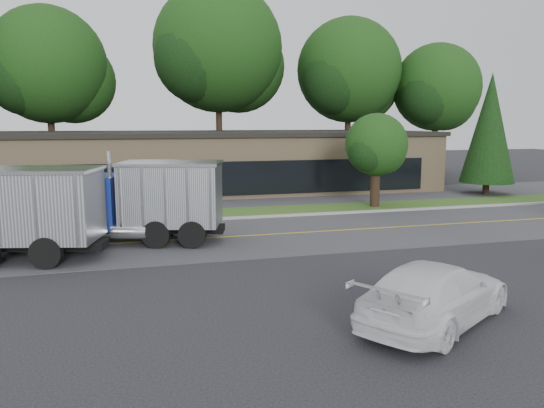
{
  "coord_description": "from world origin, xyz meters",
  "views": [
    {
      "loc": [
        -4.19,
        -13.41,
        5.0
      ],
      "look_at": [
        1.3,
        6.46,
        1.8
      ],
      "focal_mm": 35.0,
      "sensor_mm": 36.0,
      "label": 1
    }
  ],
  "objects": [
    {
      "name": "tree_far_b",
      "position": [
        -9.85,
        34.12,
        9.11
      ],
      "size": [
        10.01,
        9.42,
        14.28
      ],
      "color": "#382619",
      "rests_on": "ground"
    },
    {
      "name": "dump_truck_blue",
      "position": [
        -3.33,
        8.98,
        1.8
      ],
      "size": [
        7.27,
        4.35,
        3.36
      ],
      "rotation": [
        0.0,
        0.0,
        2.86
      ],
      "color": "black",
      "rests_on": "ground"
    },
    {
      "name": "curb",
      "position": [
        0.0,
        13.2,
        0.0
      ],
      "size": [
        60.0,
        0.3,
        0.12
      ],
      "primitive_type": "cube",
      "color": "#9E9E99",
      "rests_on": "ground"
    },
    {
      "name": "tree_far_d",
      "position": [
        16.15,
        33.12,
        9.24
      ],
      "size": [
        10.16,
        9.56,
        14.49
      ],
      "color": "#382619",
      "rests_on": "ground"
    },
    {
      "name": "rally_car",
      "position": [
        3.13,
        -2.24,
        0.78
      ],
      "size": [
        5.68,
        4.75,
        1.55
      ],
      "primitive_type": "imported",
      "rotation": [
        0.0,
        0.0,
        2.15
      ],
      "color": "white",
      "rests_on": "ground"
    },
    {
      "name": "strip_mall",
      "position": [
        2.0,
        26.0,
        2.0
      ],
      "size": [
        32.0,
        12.0,
        4.0
      ],
      "primitive_type": "cube",
      "color": "tan",
      "rests_on": "ground"
    },
    {
      "name": "far_parking",
      "position": [
        0.0,
        20.0,
        0.0
      ],
      "size": [
        60.0,
        7.0,
        0.02
      ],
      "primitive_type": "cube",
      "color": "#59595E",
      "rests_on": "ground"
    },
    {
      "name": "road",
      "position": [
        0.0,
        9.0,
        0.0
      ],
      "size": [
        60.0,
        8.0,
        0.02
      ],
      "primitive_type": "cube",
      "color": "#59595E",
      "rests_on": "ground"
    },
    {
      "name": "tree_far_e",
      "position": [
        24.13,
        31.1,
        7.79
      ],
      "size": [
        8.56,
        8.06,
        12.22
      ],
      "color": "#382619",
      "rests_on": "ground"
    },
    {
      "name": "evergreen_right",
      "position": [
        20.0,
        18.0,
        4.58
      ],
      "size": [
        3.67,
        3.67,
        8.34
      ],
      "color": "#382619",
      "rests_on": "ground"
    },
    {
      "name": "tree_verge",
      "position": [
        10.06,
        15.05,
        3.51
      ],
      "size": [
        3.87,
        3.64,
        5.52
      ],
      "color": "#382619",
      "rests_on": "ground"
    },
    {
      "name": "ground",
      "position": [
        0.0,
        0.0,
        0.0
      ],
      "size": [
        140.0,
        140.0,
        0.0
      ],
      "primitive_type": "plane",
      "color": "#37373C",
      "rests_on": "ground"
    },
    {
      "name": "tree_far_c",
      "position": [
        4.18,
        34.14,
        10.89
      ],
      "size": [
        11.96,
        11.26,
        17.06
      ],
      "color": "#382619",
      "rests_on": "ground"
    },
    {
      "name": "center_line",
      "position": [
        0.0,
        9.0,
        0.0
      ],
      "size": [
        60.0,
        0.12,
        0.01
      ],
      "primitive_type": "cube",
      "color": "gold",
      "rests_on": "ground"
    },
    {
      "name": "grass_verge",
      "position": [
        0.0,
        15.0,
        0.0
      ],
      "size": [
        60.0,
        3.4,
        0.03
      ],
      "primitive_type": "cube",
      "color": "#3A5F20",
      "rests_on": "ground"
    }
  ]
}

